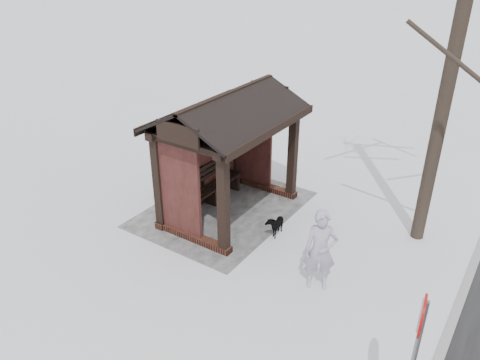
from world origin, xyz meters
name	(u,v)px	position (x,y,z in m)	size (l,w,h in m)	color
ground	(230,211)	(0.00, 0.00, 0.00)	(120.00, 120.00, 0.00)	white
kerb	(463,293)	(0.00, 5.50, 0.01)	(120.00, 0.15, 0.06)	gray
trampled_patch	(224,209)	(0.00, -0.20, 0.01)	(4.20, 3.20, 0.02)	#95959B
bus_shelter	(224,129)	(0.00, -0.16, 2.17)	(3.60, 2.40, 3.09)	#371A14
pedestrian	(320,250)	(1.36, 3.06, 0.84)	(0.61, 0.40, 1.68)	#AEA3BF
dog	(275,224)	(0.23, 1.44, 0.26)	(0.28, 0.62, 0.52)	black
road_sign	(418,335)	(3.36, 5.28, 1.61)	(0.57, 0.12, 2.22)	slate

